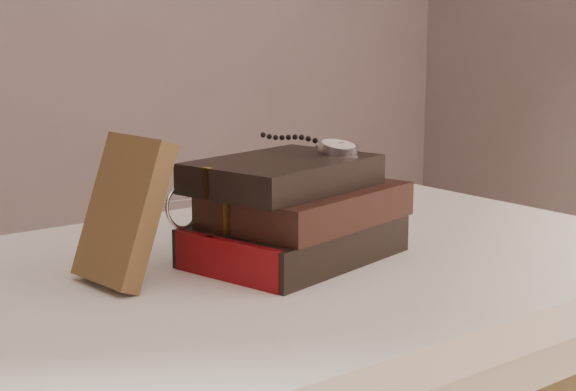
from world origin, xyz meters
TOP-DOWN VIEW (x-y plane):
  - table at (0.00, 0.35)m, footprint 1.00×0.60m
  - book_stack at (0.05, 0.33)m, footprint 0.27×0.21m
  - journal at (-0.15, 0.37)m, footprint 0.09×0.10m
  - pocket_watch at (0.11, 0.34)m, footprint 0.06×0.15m
  - eyeglasses at (-0.05, 0.39)m, footprint 0.12×0.13m

SIDE VIEW (x-z plane):
  - table at x=0.00m, z-range 0.28..1.03m
  - book_stack at x=0.05m, z-range 0.75..0.86m
  - eyeglasses at x=-0.05m, z-range 0.79..0.84m
  - journal at x=-0.15m, z-range 0.75..0.90m
  - pocket_watch at x=0.11m, z-range 0.86..0.88m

